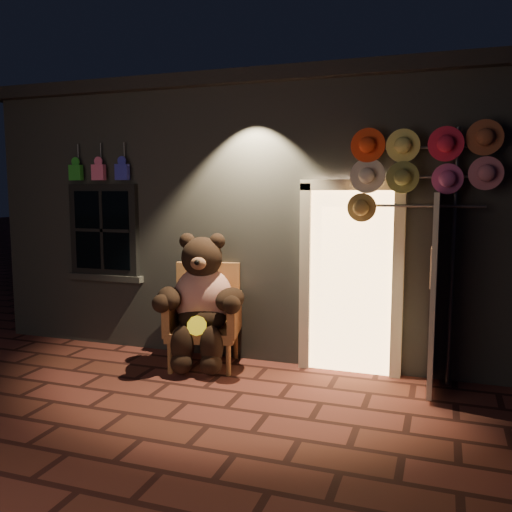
% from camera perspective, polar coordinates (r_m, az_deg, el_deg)
% --- Properties ---
extents(ground, '(60.00, 60.00, 0.00)m').
position_cam_1_polar(ground, '(5.55, -7.32, -15.03)').
color(ground, maroon).
rests_on(ground, ground).
extents(shop_building, '(7.30, 5.95, 3.51)m').
position_cam_1_polar(shop_building, '(8.90, 4.06, 4.76)').
color(shop_building, slate).
rests_on(shop_building, ground).
extents(wicker_armchair, '(0.96, 0.91, 1.19)m').
position_cam_1_polar(wicker_armchair, '(6.52, -5.36, -6.17)').
color(wicker_armchair, '#AF7843').
rests_on(wicker_armchair, ground).
extents(teddy_bear, '(1.09, 0.97, 1.54)m').
position_cam_1_polar(teddy_bear, '(6.33, -5.75, -4.68)').
color(teddy_bear, red).
rests_on(teddy_bear, ground).
extents(hat_rack, '(1.55, 0.22, 2.73)m').
position_cam_1_polar(hat_rack, '(5.88, 16.74, 8.73)').
color(hat_rack, '#59595E').
rests_on(hat_rack, ground).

